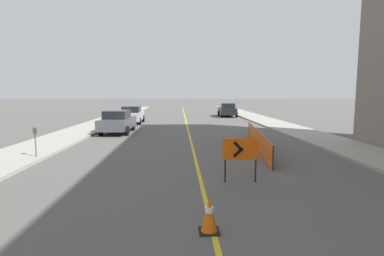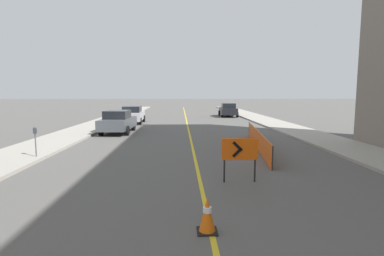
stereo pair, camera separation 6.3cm
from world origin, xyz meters
name	(u,v)px [view 1 (the left image)]	position (x,y,z in m)	size (l,w,h in m)	color
lane_stripe	(188,130)	(0.00, 35.44, 0.00)	(0.12, 70.87, 0.01)	gold
sidewalk_left	(84,129)	(-7.83, 35.44, 0.06)	(2.91, 70.87, 0.13)	#9E998E
sidewalk_right	(289,128)	(7.83, 35.44, 0.06)	(2.91, 70.87, 0.13)	#9E998E
traffic_cone_third	(209,215)	(-0.09, 18.53, 0.37)	(0.42, 0.42, 0.74)	black
arrow_barricade_primary	(241,151)	(1.24, 21.91, 1.00)	(1.14, 0.09, 1.40)	#EF560C
safety_mesh_fence	(257,139)	(3.28, 27.59, 0.46)	(1.21, 8.76, 0.92)	#EF560C
parked_car_curb_near	(118,122)	(-4.99, 33.79, 0.80)	(2.02, 4.39, 1.59)	#474C51
parked_car_curb_mid	(132,115)	(-5.02, 40.45, 0.80)	(1.94, 4.33, 1.59)	#B7B7BC
parked_car_curb_far	(227,110)	(5.04, 47.93, 0.80)	(2.03, 4.39, 1.59)	black
parking_meter_near_curb	(35,136)	(-6.73, 25.44, 1.02)	(0.12, 0.11, 1.26)	#4C4C51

